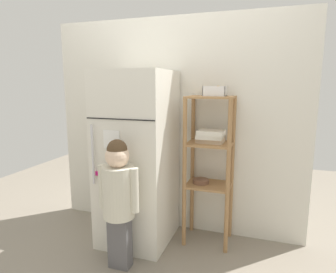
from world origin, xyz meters
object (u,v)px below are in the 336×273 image
at_px(pantry_shelf_unit, 209,154).
at_px(fruit_bin, 216,91).
at_px(child_standing, 119,192).
at_px(refrigerator, 137,158).

height_order(pantry_shelf_unit, fruit_bin, fruit_bin).
bearing_deg(pantry_shelf_unit, fruit_bin, 8.32).
height_order(child_standing, fruit_bin, fruit_bin).
relative_size(refrigerator, pantry_shelf_unit, 1.16).
bearing_deg(fruit_bin, child_standing, -135.27).
height_order(refrigerator, pantry_shelf_unit, refrigerator).
relative_size(refrigerator, child_standing, 1.50).
bearing_deg(pantry_shelf_unit, child_standing, -133.58).
bearing_deg(child_standing, pantry_shelf_unit, 46.42).
bearing_deg(refrigerator, fruit_bin, 13.45).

